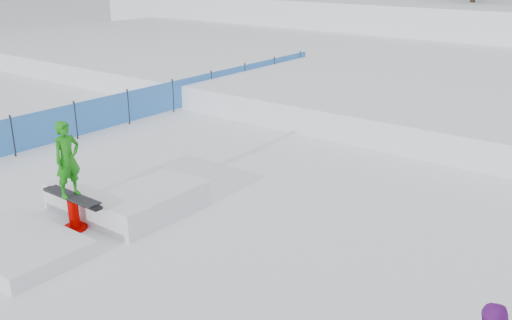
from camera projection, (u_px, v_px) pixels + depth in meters
The scene contains 4 objects.
ground at pixel (167, 241), 10.32m from camera, with size 120.00×120.00×0.00m, color white.
snow_midrise at pixel (465, 79), 22.14m from camera, with size 50.00×18.00×0.80m, color white.
safety_fence at pixel (173, 96), 18.80m from camera, with size 0.05×16.00×1.10m.
jib_rail_feature at pixel (99, 204), 11.10m from camera, with size 2.60×4.40×2.11m.
Camera 1 is at (6.91, -6.34, 4.83)m, focal length 40.00 mm.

